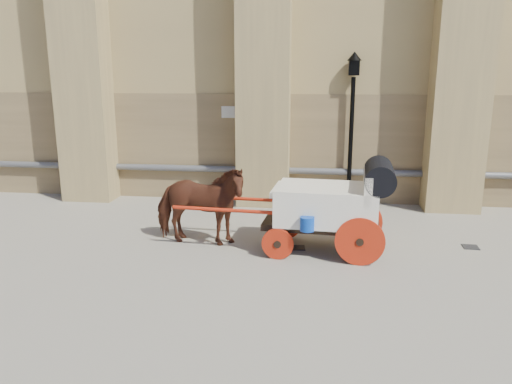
# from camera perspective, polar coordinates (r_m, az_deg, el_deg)

# --- Properties ---
(ground) EXTENTS (90.00, 90.00, 0.00)m
(ground) POSITION_cam_1_polar(r_m,az_deg,el_deg) (10.45, 4.26, -6.62)
(ground) COLOR gray
(ground) RESTS_ON ground
(horse) EXTENTS (2.13, 1.10, 1.74)m
(horse) POSITION_cam_1_polar(r_m,az_deg,el_deg) (10.57, -6.50, -1.50)
(horse) COLOR #5A2B19
(horse) RESTS_ON ground
(carriage) EXTENTS (4.48, 1.63, 1.93)m
(carriage) POSITION_cam_1_polar(r_m,az_deg,el_deg) (10.16, 8.92, -1.22)
(carriage) COLOR black
(carriage) RESTS_ON ground
(street_lamp) EXTENTS (0.38, 0.38, 4.10)m
(street_lamp) POSITION_cam_1_polar(r_m,az_deg,el_deg) (13.70, 10.86, 7.49)
(street_lamp) COLOR black
(street_lamp) RESTS_ON ground
(drain_grate_near) EXTENTS (0.35, 0.35, 0.01)m
(drain_grate_near) POSITION_cam_1_polar(r_m,az_deg,el_deg) (10.56, 4.74, -6.38)
(drain_grate_near) COLOR black
(drain_grate_near) RESTS_ON ground
(drain_grate_far) EXTENTS (0.34, 0.34, 0.01)m
(drain_grate_far) POSITION_cam_1_polar(r_m,az_deg,el_deg) (11.51, 23.32, -5.79)
(drain_grate_far) COLOR black
(drain_grate_far) RESTS_ON ground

